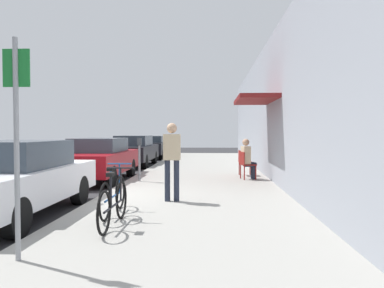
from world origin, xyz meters
name	(u,v)px	position (x,y,z in m)	size (l,w,h in m)	color
ground_plane	(99,201)	(0.00, 0.00, 0.00)	(60.00, 60.00, 0.00)	#2D2D30
sidewalk_slab	(197,187)	(2.25, 2.00, 0.06)	(4.50, 32.00, 0.12)	#9E9B93
building_facade	(282,107)	(4.64, 2.01, 2.32)	(1.40, 32.00, 4.63)	#999EA8
parked_car_0	(14,178)	(-1.10, -1.78, 0.75)	(1.80, 4.40, 1.46)	silver
parked_car_1	(98,159)	(-1.10, 3.51, 0.74)	(1.80, 4.40, 1.42)	maroon
parked_car_2	(133,150)	(-1.10, 9.03, 0.75)	(1.80, 4.40, 1.45)	black
parked_car_3	(152,146)	(-1.10, 14.45, 0.73)	(1.80, 4.40, 1.38)	black
parking_meter	(139,156)	(0.45, 2.61, 0.89)	(0.12, 0.10, 1.32)	slate
street_sign	(17,131)	(0.40, -4.44, 1.64)	(0.32, 0.06, 2.60)	gray
bicycle_0	(114,204)	(1.10, -2.82, 0.48)	(0.46, 1.71, 0.90)	black
bicycle_1	(113,195)	(0.87, -1.98, 0.48)	(0.46, 1.71, 0.90)	black
cafe_chair_0	(246,163)	(3.74, 3.30, 0.62)	(0.53, 0.53, 0.87)	maroon
seated_patron_0	(248,157)	(3.80, 3.31, 0.82)	(0.49, 0.44, 1.29)	#232838
cafe_chair_1	(243,161)	(3.74, 4.30, 0.62)	(0.46, 0.46, 0.87)	maroon
pedestrian_standing	(172,155)	(1.80, -0.62, 1.12)	(0.36, 0.22, 1.70)	#232838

